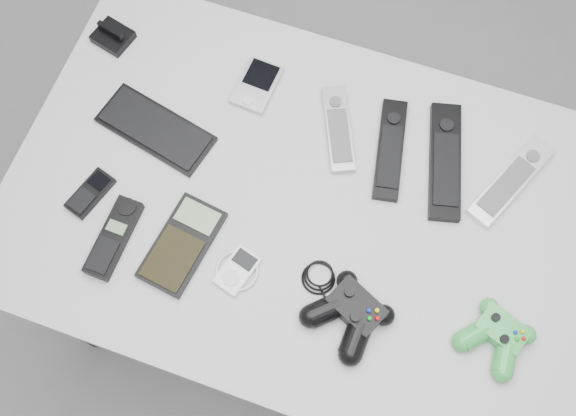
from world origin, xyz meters
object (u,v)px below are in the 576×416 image
(mobile_phone, at_px, (90,193))
(cordless_handset, at_px, (114,238))
(pda, at_px, (257,85))
(controller_green, at_px, (498,335))
(remote_silver_b, at_px, (511,181))
(remote_black_b, at_px, (445,161))
(remote_silver_a, at_px, (338,129))
(remote_black_a, at_px, (390,149))
(mp3_player, at_px, (237,271))
(controller_black, at_px, (351,313))
(desk, at_px, (310,219))
(pda_keyboard, at_px, (156,129))
(calculator, at_px, (182,244))

(mobile_phone, distance_m, cordless_handset, 0.11)
(pda, distance_m, controller_green, 0.69)
(remote_silver_b, relative_size, cordless_handset, 1.37)
(remote_black_b, distance_m, remote_silver_b, 0.13)
(remote_silver_a, relative_size, remote_black_a, 0.88)
(mp3_player, bearing_deg, controller_green, 20.36)
(pda, bearing_deg, remote_silver_a, -8.22)
(cordless_handset, relative_size, controller_green, 1.24)
(remote_silver_a, height_order, cordless_handset, cordless_handset)
(mobile_phone, relative_size, cordless_handset, 0.63)
(controller_green, bearing_deg, remote_black_a, 153.98)
(controller_black, bearing_deg, cordless_handset, -154.01)
(desk, bearing_deg, remote_silver_a, 90.27)
(controller_black, distance_m, controller_green, 0.27)
(pda, bearing_deg, controller_green, -26.63)
(pda_keyboard, xyz_separation_m, pda, (0.16, 0.16, 0.00))
(pda_keyboard, height_order, remote_silver_a, remote_silver_a)
(pda_keyboard, bearing_deg, controller_green, -0.93)
(remote_silver_a, bearing_deg, calculator, -146.07)
(desk, distance_m, cordless_handset, 0.39)
(desk, distance_m, remote_silver_a, 0.19)
(remote_silver_b, distance_m, controller_black, 0.42)
(remote_silver_b, xyz_separation_m, mp3_player, (-0.45, -0.35, -0.00))
(remote_silver_a, distance_m, calculator, 0.39)
(desk, height_order, mobile_phone, mobile_phone)
(pda_keyboard, bearing_deg, desk, 4.15)
(calculator, bearing_deg, remote_black_a, 53.46)
(remote_silver_a, xyz_separation_m, controller_black, (0.14, -0.36, 0.01))
(remote_black_a, bearing_deg, controller_green, -56.70)
(pda_keyboard, xyz_separation_m, remote_black_a, (0.47, 0.11, 0.00))
(remote_black_a, relative_size, remote_silver_b, 0.98)
(mp3_player, bearing_deg, calculator, -170.66)
(controller_green, bearing_deg, pda_keyboard, -173.83)
(pda, distance_m, controller_black, 0.52)
(pda, height_order, controller_green, controller_green)
(pda, xyz_separation_m, mobile_phone, (-0.23, -0.34, -0.00))
(pda_keyboard, height_order, cordless_handset, cordless_handset)
(calculator, bearing_deg, remote_black_b, 45.95)
(controller_green, bearing_deg, desk, -178.15)
(pda, relative_size, calculator, 0.62)
(cordless_handset, height_order, calculator, cordless_handset)
(remote_silver_a, bearing_deg, mobile_phone, -169.03)
(remote_black_a, height_order, remote_silver_b, same)
(remote_silver_b, bearing_deg, remote_black_b, -155.24)
(remote_black_a, height_order, calculator, remote_black_a)
(pda, distance_m, remote_silver_a, 0.20)
(remote_black_b, bearing_deg, pda_keyboard, 178.21)
(controller_black, bearing_deg, mp3_player, -157.47)
(pda, relative_size, mp3_player, 1.34)
(remote_silver_a, height_order, mobile_phone, remote_silver_a)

